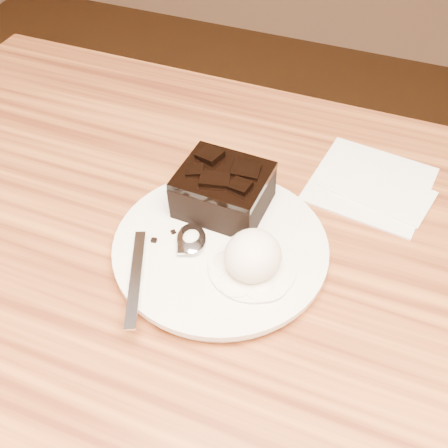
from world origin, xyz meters
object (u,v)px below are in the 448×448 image
at_px(brownie, 223,192).
at_px(napkin, 371,183).
at_px(ice_cream_scoop, 253,256).
at_px(plate, 221,250).
at_px(spoon, 191,240).

xyz_separation_m(brownie, napkin, (0.15, 0.12, -0.04)).
relative_size(brownie, ice_cream_scoop, 1.55).
height_order(plate, spoon, spoon).
distance_m(brownie, napkin, 0.20).
xyz_separation_m(brownie, spoon, (-0.01, -0.07, -0.02)).
bearing_deg(ice_cream_scoop, brownie, 129.85).
bearing_deg(plate, spoon, -159.55).
xyz_separation_m(ice_cream_scoop, spoon, (-0.07, 0.01, -0.01)).
bearing_deg(napkin, ice_cream_scoop, -114.20).
height_order(ice_cream_scoop, napkin, ice_cream_scoop).
bearing_deg(ice_cream_scoop, spoon, 173.52).
bearing_deg(spoon, ice_cream_scoop, -29.68).
xyz_separation_m(plate, ice_cream_scoop, (0.04, -0.02, 0.03)).
xyz_separation_m(spoon, napkin, (0.16, 0.19, -0.02)).
relative_size(ice_cream_scoop, napkin, 0.45).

